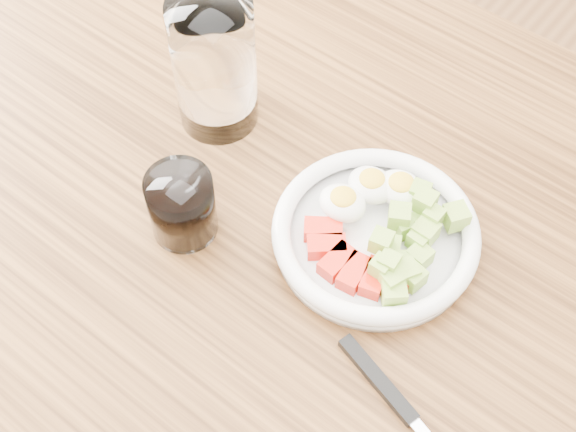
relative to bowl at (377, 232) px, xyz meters
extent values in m
cube|color=brown|center=(-0.72, 0.29, -0.43)|extent=(0.07, 0.07, 0.73)
cube|color=brown|center=(-0.07, -0.06, -0.04)|extent=(1.50, 0.90, 0.04)
cylinder|color=white|center=(0.00, 0.00, -0.01)|extent=(0.21, 0.21, 0.01)
torus|color=white|center=(0.00, 0.00, 0.00)|extent=(0.22, 0.22, 0.02)
cube|color=red|center=(-0.05, -0.03, 0.00)|extent=(0.05, 0.04, 0.02)
cube|color=red|center=(-0.03, -0.05, 0.00)|extent=(0.04, 0.04, 0.02)
cube|color=red|center=(-0.01, -0.06, 0.00)|extent=(0.02, 0.04, 0.02)
cube|color=red|center=(0.01, -0.06, 0.00)|extent=(0.03, 0.04, 0.02)
cube|color=red|center=(0.03, -0.05, 0.00)|extent=(0.03, 0.04, 0.02)
cube|color=red|center=(0.04, -0.03, 0.00)|extent=(0.05, 0.04, 0.02)
ellipsoid|color=white|center=(-0.04, 0.04, 0.01)|extent=(0.05, 0.04, 0.03)
ellipsoid|color=yellow|center=(-0.04, 0.04, 0.02)|extent=(0.03, 0.03, 0.01)
ellipsoid|color=white|center=(-0.01, 0.05, 0.01)|extent=(0.05, 0.04, 0.03)
ellipsoid|color=yellow|center=(-0.01, 0.05, 0.02)|extent=(0.03, 0.03, 0.01)
ellipsoid|color=white|center=(-0.05, 0.00, 0.01)|extent=(0.05, 0.04, 0.03)
ellipsoid|color=yellow|center=(-0.05, 0.00, 0.02)|extent=(0.03, 0.03, 0.01)
cube|color=#A6C84D|center=(0.03, 0.04, 0.00)|extent=(0.02, 0.02, 0.02)
cube|color=#A6C84D|center=(0.02, 0.05, 0.02)|extent=(0.02, 0.02, 0.02)
cube|color=#A6C84D|center=(0.04, 0.03, 0.01)|extent=(0.02, 0.02, 0.02)
cube|color=#A6C84D|center=(0.01, 0.06, 0.02)|extent=(0.02, 0.02, 0.02)
cube|color=#A6C84D|center=(0.05, -0.05, 0.02)|extent=(0.02, 0.02, 0.02)
cube|color=#A6C84D|center=(0.04, -0.02, 0.01)|extent=(0.03, 0.03, 0.02)
cube|color=#A6C84D|center=(0.06, -0.03, 0.01)|extent=(0.02, 0.02, 0.02)
cube|color=#A6C84D|center=(0.06, -0.05, 0.01)|extent=(0.03, 0.03, 0.02)
cube|color=#A6C84D|center=(0.01, 0.02, 0.02)|extent=(0.03, 0.03, 0.02)
cube|color=#A6C84D|center=(0.02, -0.01, 0.01)|extent=(0.03, 0.03, 0.02)
cube|color=#A6C84D|center=(0.06, 0.06, 0.01)|extent=(0.03, 0.03, 0.02)
cube|color=#A6C84D|center=(0.04, -0.04, 0.02)|extent=(0.02, 0.02, 0.02)
cube|color=#A6C84D|center=(0.03, -0.04, 0.02)|extent=(0.02, 0.02, 0.02)
cube|color=#A6C84D|center=(0.04, 0.02, 0.00)|extent=(0.03, 0.03, 0.02)
cube|color=#A6C84D|center=(0.04, 0.02, 0.01)|extent=(0.02, 0.02, 0.02)
cube|color=#A6C84D|center=(0.02, 0.02, 0.01)|extent=(0.03, 0.03, 0.02)
cube|color=#A6C84D|center=(0.02, -0.02, 0.02)|extent=(0.02, 0.02, 0.02)
cube|color=#A6C84D|center=(0.04, 0.01, 0.01)|extent=(0.02, 0.02, 0.02)
cube|color=#A6C84D|center=(0.04, 0.04, 0.02)|extent=(0.02, 0.02, 0.02)
cube|color=#A6C84D|center=(0.05, -0.03, 0.01)|extent=(0.03, 0.03, 0.02)
cube|color=#A6C84D|center=(0.05, 0.00, 0.01)|extent=(0.02, 0.02, 0.02)
cube|color=black|center=(0.09, -0.13, -0.02)|extent=(0.10, 0.04, 0.01)
cylinder|color=white|center=(-0.25, 0.03, 0.06)|extent=(0.09, 0.09, 0.17)
cylinder|color=white|center=(-0.17, -0.11, 0.02)|extent=(0.07, 0.07, 0.08)
cylinder|color=black|center=(-0.17, -0.11, 0.02)|extent=(0.06, 0.06, 0.07)
camera|label=1|loc=(0.21, -0.42, 0.70)|focal=50.00mm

